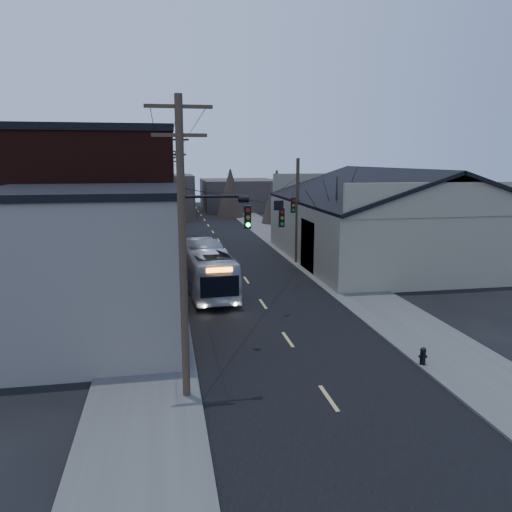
# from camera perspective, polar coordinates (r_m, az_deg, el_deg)

# --- Properties ---
(ground) EXTENTS (160.00, 160.00, 0.00)m
(ground) POSITION_cam_1_polar(r_m,az_deg,el_deg) (17.12, 10.56, -18.71)
(ground) COLOR black
(ground) RESTS_ON ground
(road_surface) EXTENTS (9.00, 110.00, 0.02)m
(road_surface) POSITION_cam_1_polar(r_m,az_deg,el_deg) (44.96, -3.20, 0.22)
(road_surface) COLOR black
(road_surface) RESTS_ON ground
(sidewalk_left) EXTENTS (4.00, 110.00, 0.12)m
(sidewalk_left) POSITION_cam_1_polar(r_m,az_deg,el_deg) (44.61, -11.51, -0.00)
(sidewalk_left) COLOR #474744
(sidewalk_left) RESTS_ON ground
(sidewalk_right) EXTENTS (4.00, 110.00, 0.12)m
(sidewalk_right) POSITION_cam_1_polar(r_m,az_deg,el_deg) (46.21, 4.82, 0.56)
(sidewalk_right) COLOR #474744
(sidewalk_right) RESTS_ON ground
(building_clapboard) EXTENTS (8.00, 8.00, 7.00)m
(building_clapboard) POSITION_cam_1_polar(r_m,az_deg,el_deg) (23.58, -18.60, -1.64)
(building_clapboard) COLOR slate
(building_clapboard) RESTS_ON ground
(building_brick) EXTENTS (10.00, 12.00, 10.00)m
(building_brick) POSITION_cam_1_polar(r_m,az_deg,el_deg) (34.26, -17.93, 4.75)
(building_brick) COLOR black
(building_brick) RESTS_ON ground
(building_left_far) EXTENTS (9.00, 14.00, 7.00)m
(building_left_far) POSITION_cam_1_polar(r_m,az_deg,el_deg) (50.20, -15.00, 5.03)
(building_left_far) COLOR #37322C
(building_left_far) RESTS_ON ground
(warehouse) EXTENTS (16.16, 20.60, 7.73)m
(warehouse) POSITION_cam_1_polar(r_m,az_deg,el_deg) (43.41, 14.96, 3.07)
(warehouse) COLOR gray
(warehouse) RESTS_ON ground
(building_far_left) EXTENTS (10.00, 12.00, 6.00)m
(building_far_left) POSITION_cam_1_polar(r_m,az_deg,el_deg) (78.99, -10.88, 6.91)
(building_far_left) COLOR #37322C
(building_far_left) RESTS_ON ground
(building_far_right) EXTENTS (12.00, 14.00, 5.00)m
(building_far_right) POSITION_cam_1_polar(r_m,az_deg,el_deg) (84.95, -1.99, 7.04)
(building_far_right) COLOR #37322C
(building_far_right) RESTS_ON ground
(bare_tree) EXTENTS (0.40, 0.40, 7.20)m
(bare_tree) POSITION_cam_1_polar(r_m,az_deg,el_deg) (36.23, 9.08, 3.23)
(bare_tree) COLOR black
(bare_tree) RESTS_ON ground
(utility_lines) EXTENTS (11.24, 45.28, 10.50)m
(utility_lines) POSITION_cam_1_polar(r_m,az_deg,el_deg) (38.19, -6.80, 5.73)
(utility_lines) COLOR #382B1E
(utility_lines) RESTS_ON ground
(bus) EXTENTS (3.11, 10.82, 2.98)m
(bus) POSITION_cam_1_polar(r_m,az_deg,el_deg) (32.60, -5.73, -1.32)
(bus) COLOR #B5B9C2
(bus) RESTS_ON ground
(parked_car) EXTENTS (1.49, 3.96, 1.29)m
(parked_car) POSITION_cam_1_polar(r_m,az_deg,el_deg) (43.26, -7.25, 0.58)
(parked_car) COLOR #AAAEB2
(parked_car) RESTS_ON ground
(fire_hydrant) EXTENTS (0.35, 0.25, 0.73)m
(fire_hydrant) POSITION_cam_1_polar(r_m,az_deg,el_deg) (21.99, 18.54, -10.70)
(fire_hydrant) COLOR black
(fire_hydrant) RESTS_ON sidewalk_right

